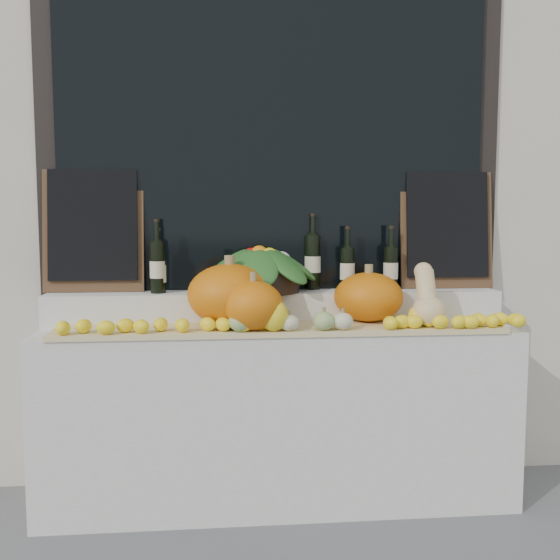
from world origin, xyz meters
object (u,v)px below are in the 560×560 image
object	(u,v)px
pumpkin_left	(230,294)
produce_bowl	(259,269)
pumpkin_right	(368,297)
wine_bottle_tall	(313,262)
butternut_squash	(427,300)

from	to	relation	value
pumpkin_left	produce_bowl	size ratio (longest dim) A/B	0.64
pumpkin_left	pumpkin_right	xyz separation A→B (m)	(0.68, 0.04, -0.03)
pumpkin_left	wine_bottle_tall	bearing A→B (deg)	32.46
butternut_squash	wine_bottle_tall	size ratio (longest dim) A/B	0.75
pumpkin_right	wine_bottle_tall	xyz separation A→B (m)	(-0.24, 0.24, 0.16)
pumpkin_right	butternut_squash	world-z (taller)	butternut_squash
pumpkin_left	pumpkin_right	bearing A→B (deg)	3.53
produce_bowl	wine_bottle_tall	world-z (taller)	wine_bottle_tall
pumpkin_right	produce_bowl	distance (m)	0.57
pumpkin_left	wine_bottle_tall	size ratio (longest dim) A/B	1.01
pumpkin_left	butternut_squash	size ratio (longest dim) A/B	1.36
pumpkin_right	produce_bowl	size ratio (longest dim) A/B	0.54
butternut_squash	produce_bowl	distance (m)	0.85
pumpkin_left	pumpkin_right	distance (m)	0.69
produce_bowl	butternut_squash	bearing A→B (deg)	-21.00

